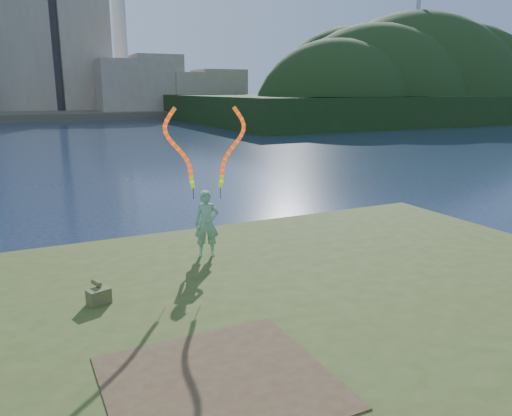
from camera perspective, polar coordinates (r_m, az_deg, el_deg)
ground at (r=11.47m, az=0.19°, el=-12.24°), size 320.00×320.00×0.00m
grassy_knoll at (r=9.54m, az=6.52°, el=-15.71°), size 20.00×18.00×0.80m
dirt_patch at (r=7.74m, az=-4.22°, el=-19.16°), size 3.20×3.00×0.02m
far_shore at (r=104.47m, az=-23.83°, el=9.93°), size 320.00×40.00×1.20m
wooded_hill at (r=94.50m, az=17.07°, el=9.95°), size 78.00×50.00×63.00m
woman_with_ribbons at (r=12.60m, az=-5.69°, el=0.66°), size 1.96×0.77×4.08m
canvas_bag at (r=10.56m, az=-17.55°, el=-9.50°), size 0.50×0.56×0.41m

